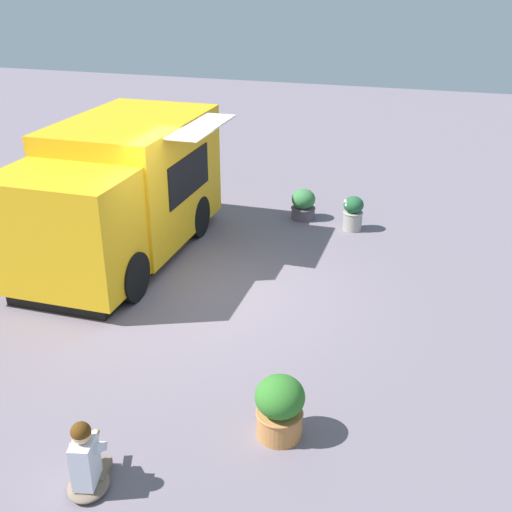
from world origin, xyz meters
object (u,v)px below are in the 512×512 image
(planter_flowering_near, at_px, (353,213))
(planter_flowering_side, at_px, (303,204))
(food_truck, at_px, (120,195))
(planter_flowering_far, at_px, (280,407))
(person_customer, at_px, (86,462))

(planter_flowering_near, distance_m, planter_flowering_side, 1.17)
(food_truck, xyz_separation_m, planter_flowering_far, (4.11, 4.16, -0.78))
(person_customer, height_order, planter_flowering_side, person_customer)
(food_truck, bearing_deg, planter_flowering_far, 45.34)
(planter_flowering_near, xyz_separation_m, planter_flowering_far, (6.58, 0.20, 0.03))
(food_truck, relative_size, planter_flowering_side, 7.30)
(person_customer, relative_size, planter_flowering_near, 1.21)
(food_truck, bearing_deg, planter_flowering_side, 134.43)
(food_truck, height_order, planter_flowering_far, food_truck)
(planter_flowering_near, height_order, planter_flowering_far, planter_flowering_far)
(planter_flowering_side, bearing_deg, person_customer, -2.75)
(person_customer, relative_size, planter_flowering_side, 1.32)
(person_customer, bearing_deg, planter_flowering_far, 128.88)
(food_truck, distance_m, person_customer, 6.08)
(planter_flowering_near, xyz_separation_m, planter_flowering_side, (-0.32, -1.12, -0.05))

